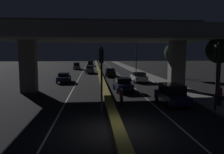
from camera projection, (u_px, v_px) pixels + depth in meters
ground_plane at (117, 131)px, 12.30m from camera, size 200.00×200.00×0.00m
lane_line_left_inner at (82, 73)px, 46.63m from camera, size 0.12×126.00×0.00m
lane_line_right_inner at (117, 73)px, 47.27m from camera, size 0.12×126.00×0.00m
median_divider at (99, 72)px, 46.92m from camera, size 0.67×126.00×0.41m
sidewalk_right at (147, 76)px, 40.76m from camera, size 2.60×126.00×0.16m
elevated_overpass at (105, 36)px, 24.40m from camera, size 22.97×10.43×8.07m
traffic_light_left_of_median at (101, 68)px, 15.02m from camera, size 0.30×0.49×4.82m
traffic_light_right_of_median at (217, 65)px, 15.71m from camera, size 0.30×0.49×5.14m
street_lamp at (135, 52)px, 48.05m from camera, size 2.12×0.32×7.45m
car_dark_blue_lead at (172, 94)px, 18.39m from camera, size 1.99×4.12×1.74m
car_dark_blue_second at (123, 84)px, 24.94m from camera, size 2.03×4.33×1.50m
car_white_third at (139, 77)px, 32.49m from camera, size 2.09×4.00×1.44m
car_black_fourth at (110, 72)px, 39.74m from camera, size 1.98×4.14×1.49m
car_dark_blue_lead_oncoming at (64, 77)px, 32.31m from camera, size 2.09×4.38×1.33m
car_grey_second_oncoming at (90, 69)px, 46.45m from camera, size 1.95×4.37×1.50m
car_silver_third_oncoming at (77, 66)px, 57.32m from camera, size 2.02×4.62×1.72m
car_dark_blue_fourth_oncoming at (90, 63)px, 71.20m from camera, size 2.09×4.44×1.66m
motorcycle_red_filtering_near at (121, 97)px, 18.67m from camera, size 0.33×2.02×1.38m
pedestrian_on_sidewalk at (219, 96)px, 17.42m from camera, size 0.39×0.39×1.60m
roadside_tree_kerbside_near at (219, 51)px, 23.20m from camera, size 2.84×2.84×6.05m
roadside_tree_kerbside_mid at (174, 53)px, 37.04m from camera, size 3.19×3.19×5.97m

